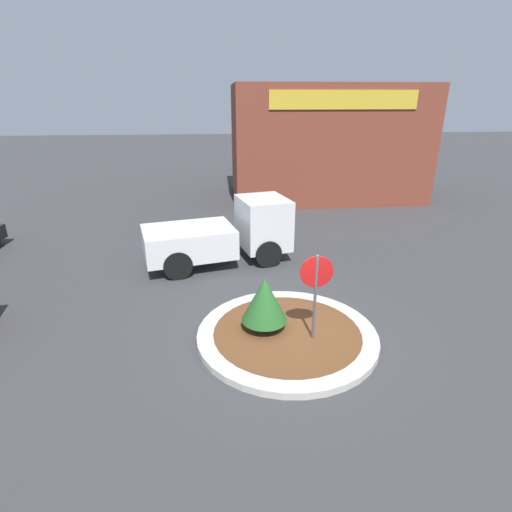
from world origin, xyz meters
TOP-DOWN VIEW (x-y plane):
  - ground_plane at (0.00, 0.00)m, footprint 120.00×120.00m
  - traffic_island at (0.00, 0.00)m, footprint 4.50×4.50m
  - stop_sign at (0.58, -0.32)m, footprint 0.78×0.07m
  - island_shrub at (-0.55, 0.21)m, footprint 1.15×1.15m
  - utility_truck at (-1.39, 5.18)m, footprint 5.46×3.16m
  - storefront_building at (4.76, 15.12)m, footprint 10.70×6.07m

SIDE VIEW (x-z plane):
  - ground_plane at x=0.00m, z-range 0.00..0.00m
  - traffic_island at x=0.00m, z-range 0.00..0.18m
  - island_shrub at x=-0.55m, z-range 0.30..1.70m
  - utility_truck at x=-1.39m, z-range -0.04..2.22m
  - stop_sign at x=0.58m, z-range 0.47..2.81m
  - storefront_building at x=4.76m, z-range 0.00..6.33m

